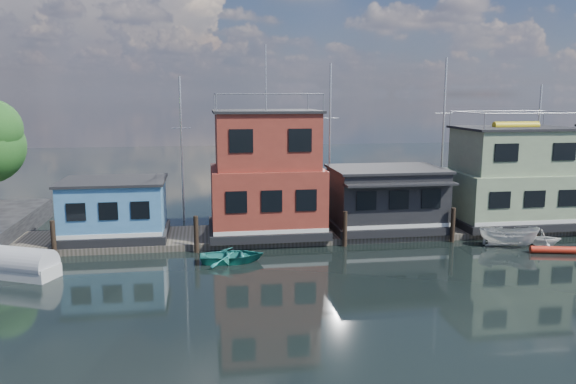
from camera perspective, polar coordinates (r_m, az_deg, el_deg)
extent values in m
plane|color=black|center=(28.02, 18.64, -9.88)|extent=(160.00, 160.00, 0.00)
cube|color=#595147|center=(38.54, 10.52, -3.83)|extent=(48.00, 5.00, 0.40)
cube|color=black|center=(36.78, -17.08, -4.05)|extent=(6.40, 4.90, 0.50)
cube|color=#4987BE|center=(36.41, -17.22, -1.37)|extent=(6.00, 4.50, 3.00)
cube|color=black|center=(36.15, -17.35, 1.08)|extent=(6.30, 4.80, 0.16)
cube|color=black|center=(36.58, -2.17, -3.69)|extent=(7.40, 5.90, 0.50)
cube|color=maroon|center=(36.14, -2.19, -0.41)|extent=(7.00, 5.50, 3.74)
cube|color=maroon|center=(35.67, -2.23, 5.29)|extent=(6.30, 4.95, 3.46)
cube|color=black|center=(35.57, -2.25, 8.19)|extent=(6.65, 5.23, 0.16)
cylinder|color=silver|center=(35.57, -2.28, 11.54)|extent=(0.08, 0.08, 4.00)
cube|color=black|center=(38.28, 9.83, -3.21)|extent=(7.40, 5.40, 0.50)
cube|color=black|center=(37.89, 9.92, -0.34)|extent=(7.00, 5.00, 3.40)
cube|color=black|center=(37.62, 10.00, 2.33)|extent=(7.30, 5.30, 0.16)
cube|color=black|center=(35.09, 11.42, 0.77)|extent=(7.00, 1.20, 0.12)
cube|color=black|center=(41.97, 21.58, -2.61)|extent=(8.40, 5.90, 0.50)
cube|color=gray|center=(41.64, 21.74, -0.18)|extent=(8.00, 5.50, 3.12)
cube|color=gray|center=(41.26, 22.01, 3.93)|extent=(7.20, 4.95, 2.88)
cube|color=black|center=(41.15, 22.14, 6.03)|extent=(7.60, 5.23, 0.16)
cylinder|color=yellow|center=(41.14, 22.16, 6.27)|extent=(3.20, 0.56, 0.56)
cylinder|color=#2D2116|center=(34.60, -22.72, -4.49)|extent=(0.28, 0.28, 2.20)
cylinder|color=#2D2116|center=(33.54, -9.31, -4.27)|extent=(0.28, 0.28, 2.20)
cylinder|color=#2D2116|center=(34.59, 5.80, -3.76)|extent=(0.28, 0.28, 2.20)
cylinder|color=#2D2116|center=(36.93, 16.39, -3.24)|extent=(0.28, 0.28, 2.20)
cylinder|color=silver|center=(41.55, -10.74, 4.22)|extent=(0.16, 0.16, 10.50)
cylinder|color=silver|center=(41.43, -10.81, 6.39)|extent=(1.40, 0.06, 0.06)
cylinder|color=silver|center=(42.55, 4.27, 5.17)|extent=(0.16, 0.16, 11.50)
cylinder|color=silver|center=(42.44, 4.30, 7.49)|extent=(1.40, 0.06, 0.06)
cylinder|color=silver|center=(45.39, 15.47, 5.45)|extent=(0.16, 0.16, 12.00)
cylinder|color=silver|center=(45.29, 15.57, 7.72)|extent=(1.40, 0.06, 0.06)
cylinder|color=silver|center=(49.26, 23.97, 4.11)|extent=(0.16, 0.16, 10.00)
cylinder|color=silver|center=(49.16, 24.09, 5.85)|extent=(1.40, 0.06, 0.06)
imported|color=silver|center=(37.86, 24.51, -4.28)|extent=(2.48, 2.28, 1.10)
imported|color=#238179|center=(31.55, -5.71, -6.47)|extent=(3.62, 2.62, 0.74)
cylinder|color=red|center=(36.71, 25.55, -5.32)|extent=(2.92, 1.09, 0.43)
cube|color=silver|center=(32.17, -25.70, -7.16)|extent=(4.36, 3.13, 0.68)
cylinder|color=#B0B1B5|center=(32.06, -25.75, -6.50)|extent=(4.22, 3.14, 1.65)
imported|color=silver|center=(36.97, 21.53, -4.21)|extent=(3.69, 2.60, 1.34)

